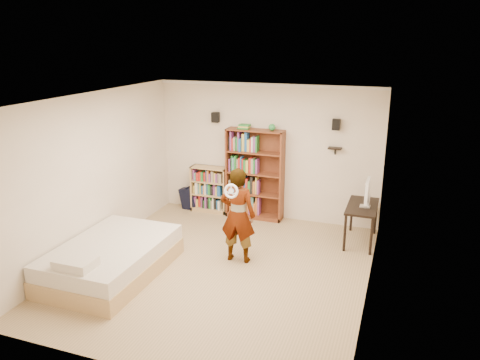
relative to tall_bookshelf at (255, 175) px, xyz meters
The scene contains 14 objects.
ground 2.51m from the tall_bookshelf, 85.38° to the right, with size 4.50×5.00×0.01m, color tan.
room_shell 2.49m from the tall_bookshelf, 85.38° to the right, with size 4.52×5.02×2.71m.
crown_molding 2.93m from the tall_bookshelf, 85.38° to the right, with size 4.50×5.00×0.06m.
speaker_left 1.39m from the tall_bookshelf, behind, with size 0.14×0.12×0.20m, color black.
speaker_right 1.89m from the tall_bookshelf, ahead, with size 0.14×0.12×0.20m, color black.
wall_shelf 1.67m from the tall_bookshelf, ahead, with size 0.25×0.16×0.03m, color black.
tall_bookshelf is the anchor object (origin of this frame).
low_bookshelf 1.09m from the tall_bookshelf, behind, with size 0.77×0.29×0.97m, color #D7B974, non-canonical shape.
computer_desk 2.29m from the tall_bookshelf, 13.47° to the right, with size 0.51×1.03×0.70m, color black, non-canonical shape.
imac 2.28m from the tall_bookshelf, 14.64° to the right, with size 0.10×0.49×0.49m, color white, non-canonical shape.
daybed 3.37m from the tall_bookshelf, 113.90° to the right, with size 1.40×2.15×0.63m, color beige, non-canonical shape.
person 1.96m from the tall_bookshelf, 80.10° to the right, with size 0.58×0.38×1.58m, color black.
wii_wheel 2.28m from the tall_bookshelf, 81.40° to the right, with size 0.23×0.23×0.04m, color white.
navy_bag 1.63m from the tall_bookshelf, behind, with size 0.36×0.23×0.48m, color black, non-canonical shape.
Camera 1 is at (2.54, -6.20, 3.54)m, focal length 35.00 mm.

